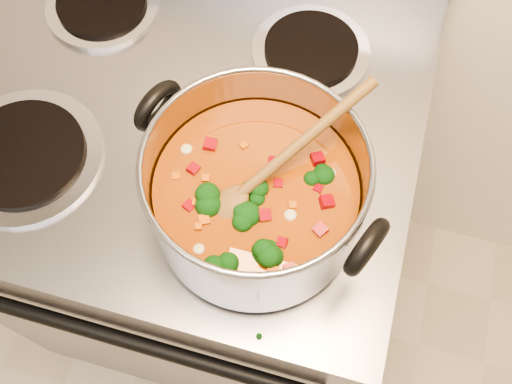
% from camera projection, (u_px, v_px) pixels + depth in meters
% --- Properties ---
extents(electric_range, '(0.77, 0.70, 1.08)m').
position_uv_depth(electric_range, '(201.00, 215.00, 1.30)').
color(electric_range, gray).
rests_on(electric_range, ground).
extents(stockpot, '(0.34, 0.28, 0.17)m').
position_uv_depth(stockpot, '(256.00, 193.00, 0.73)').
color(stockpot, '#929299').
rests_on(stockpot, electric_range).
extents(wooden_spoon, '(0.18, 0.22, 0.11)m').
position_uv_depth(wooden_spoon, '(264.00, 174.00, 0.70)').
color(wooden_spoon, brown).
rests_on(wooden_spoon, stockpot).
extents(cooktop_crumbs, '(0.25, 0.01, 0.01)m').
position_uv_depth(cooktop_crumbs, '(210.00, 323.00, 0.74)').
color(cooktop_crumbs, black).
rests_on(cooktop_crumbs, electric_range).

